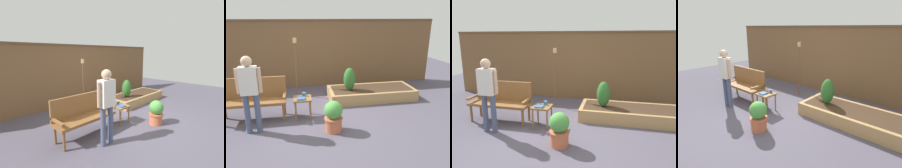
{
  "view_description": "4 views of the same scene",
  "coord_description": "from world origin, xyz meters",
  "views": [
    {
      "loc": [
        -3.46,
        -2.53,
        1.87
      ],
      "look_at": [
        0.07,
        0.91,
        0.92
      ],
      "focal_mm": 26.15,
      "sensor_mm": 36.0,
      "label": 1
    },
    {
      "loc": [
        -0.37,
        -4.44,
        2.26
      ],
      "look_at": [
        0.59,
        0.73,
        0.6
      ],
      "focal_mm": 34.85,
      "sensor_mm": 36.0,
      "label": 2
    },
    {
      "loc": [
        1.17,
        -3.93,
        1.98
      ],
      "look_at": [
        0.09,
        0.6,
        0.92
      ],
      "focal_mm": 33.33,
      "sensor_mm": 36.0,
      "label": 3
    },
    {
      "loc": [
        3.07,
        -2.7,
        2.12
      ],
      "look_at": [
        -0.04,
        0.84,
        0.65
      ],
      "focal_mm": 29.5,
      "sensor_mm": 36.0,
      "label": 4
    }
  ],
  "objects": [
    {
      "name": "shrub_near_bench",
      "position": [
        0.97,
        1.07,
        0.61
      ],
      "size": [
        0.32,
        0.32,
        0.62
      ],
      "color": "brown",
      "rests_on": "raised_planter_bed"
    },
    {
      "name": "tiki_torch",
      "position": [
        -0.43,
        1.71,
        1.15
      ],
      "size": [
        0.1,
        0.1,
        1.67
      ],
      "color": "brown",
      "rests_on": "ground_plane"
    },
    {
      "name": "cup_on_table",
      "position": [
        -0.28,
        0.34,
        0.52
      ],
      "size": [
        0.12,
        0.09,
        0.08
      ],
      "color": "teal",
      "rests_on": "side_table"
    },
    {
      "name": "side_table",
      "position": [
        -0.32,
        0.23,
        0.4
      ],
      "size": [
        0.4,
        0.4,
        0.48
      ],
      "color": "olive",
      "rests_on": "ground_plane"
    },
    {
      "name": "raised_planter_bed",
      "position": [
        1.62,
        1.12,
        0.15
      ],
      "size": [
        2.4,
        1.0,
        0.3
      ],
      "color": "#AD8451",
      "rests_on": "ground_plane"
    },
    {
      "name": "fence_back",
      "position": [
        0.0,
        2.6,
        1.09
      ],
      "size": [
        8.4,
        0.14,
        2.16
      ],
      "color": "brown",
      "rests_on": "ground_plane"
    },
    {
      "name": "potted_boxwood",
      "position": [
        0.27,
        -0.52,
        0.34
      ],
      "size": [
        0.38,
        0.38,
        0.65
      ],
      "color": "#C66642",
      "rests_on": "ground_plane"
    },
    {
      "name": "garden_bench",
      "position": [
        -1.41,
        0.38,
        0.54
      ],
      "size": [
        1.44,
        0.48,
        0.94
      ],
      "color": "brown",
      "rests_on": "ground_plane"
    },
    {
      "name": "person_by_bench",
      "position": [
        -1.31,
        -0.28,
        0.93
      ],
      "size": [
        0.47,
        0.2,
        1.56
      ],
      "color": "#475170",
      "rests_on": "ground_plane"
    },
    {
      "name": "book_on_table",
      "position": [
        -0.35,
        0.15,
        0.49
      ],
      "size": [
        0.18,
        0.18,
        0.03
      ],
      "primitive_type": "cube",
      "rotation": [
        0.0,
        0.0,
        -0.02
      ],
      "color": "#38609E",
      "rests_on": "side_table"
    },
    {
      "name": "ground_plane",
      "position": [
        0.0,
        0.0,
        0.0
      ],
      "size": [
        14.0,
        14.0,
        0.0
      ],
      "primitive_type": "plane",
      "color": "#514C5B"
    }
  ]
}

